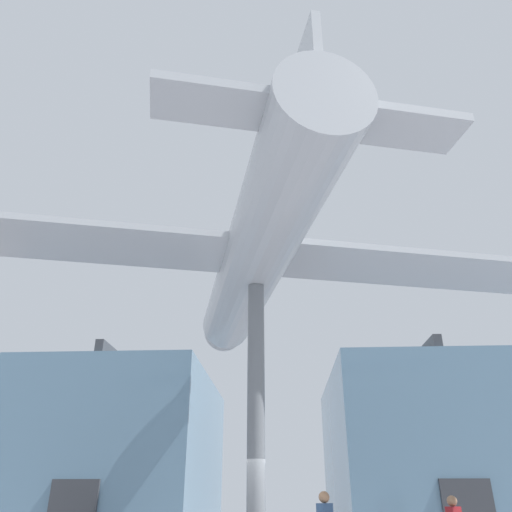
% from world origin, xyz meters
% --- Properties ---
extents(glass_pavilion_left, '(8.11, 12.11, 7.77)m').
position_xyz_m(glass_pavilion_left, '(-7.09, 13.49, 3.60)').
color(glass_pavilion_left, '#60849E').
rests_on(glass_pavilion_left, ground_plane).
extents(glass_pavilion_right, '(8.11, 12.11, 7.77)m').
position_xyz_m(glass_pavilion_right, '(7.09, 13.49, 3.60)').
color(glass_pavilion_right, '#60849E').
rests_on(glass_pavilion_right, ground_plane).
extents(support_pylon_central, '(0.43, 0.43, 6.85)m').
position_xyz_m(support_pylon_central, '(0.00, 0.00, 3.42)').
color(support_pylon_central, slate).
rests_on(support_pylon_central, ground_plane).
extents(suspended_airplane, '(18.01, 14.14, 3.13)m').
position_xyz_m(suspended_airplane, '(-0.03, 0.15, 7.78)').
color(suspended_airplane, '#B2B7BC').
rests_on(suspended_airplane, support_pylon_central).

